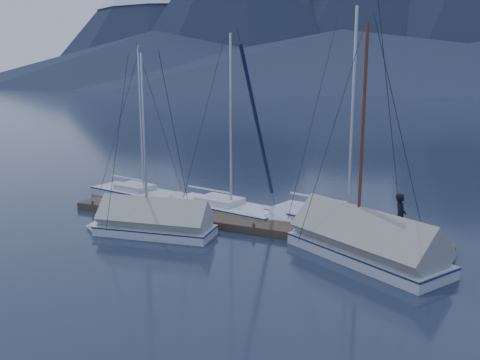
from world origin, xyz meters
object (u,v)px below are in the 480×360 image
at_px(sailboat_open_left, 150,197).
at_px(sailboat_open_mid, 239,213).
at_px(person, 400,216).
at_px(sailboat_open_right, 359,227).
at_px(sailboat_covered_far, 145,225).
at_px(sailboat_covered_near, 354,244).

height_order(sailboat_open_left, sailboat_open_mid, sailboat_open_mid).
height_order(sailboat_open_left, person, sailboat_open_left).
xyz_separation_m(sailboat_open_right, sailboat_covered_far, (-8.24, -4.53, 0.23)).
relative_size(sailboat_open_right, sailboat_covered_near, 1.11).
bearing_deg(sailboat_open_right, sailboat_open_mid, -178.51).
distance_m(sailboat_open_left, sailboat_open_mid, 5.98).
relative_size(sailboat_covered_near, person, 5.15).
height_order(sailboat_open_left, sailboat_covered_near, sailboat_covered_near).
relative_size(sailboat_covered_far, person, 4.56).
relative_size(sailboat_open_mid, person, 5.18).
relative_size(sailboat_open_left, person, 4.97).
xyz_separation_m(sailboat_open_mid, person, (7.75, -1.26, 1.10)).
bearing_deg(sailboat_covered_far, sailboat_open_left, 124.18).
bearing_deg(sailboat_open_right, sailboat_covered_far, -151.22).
distance_m(sailboat_open_left, sailboat_covered_far, 6.27).
bearing_deg(sailboat_covered_near, sailboat_open_mid, 154.14).
bearing_deg(person, sailboat_open_mid, 74.88).
bearing_deg(sailboat_open_mid, sailboat_covered_far, -118.81).
xyz_separation_m(sailboat_open_mid, sailboat_covered_far, (-2.41, -4.37, 0.24)).
bearing_deg(sailboat_open_right, sailboat_covered_near, -80.24).
bearing_deg(sailboat_open_mid, person, -9.26).
bearing_deg(person, sailboat_covered_near, 137.55).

